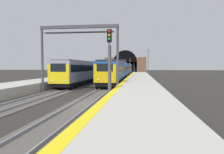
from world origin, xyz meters
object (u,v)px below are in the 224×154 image
Objects in this scene: train_adjacent_platform at (94,70)px; overhead_signal_gantry at (79,42)px; catenary_mast_near at (148,62)px; train_main_approaching at (123,70)px; railway_signal_near at (109,59)px; railway_signal_mid at (130,66)px; railway_signal_far at (134,67)px.

overhead_signal_gantry is (-19.82, -2.57, 3.55)m from train_adjacent_platform.
catenary_mast_near is at bearing 152.31° from train_adjacent_platform.
train_main_approaching is at bearing 149.83° from catenary_mast_near.
railway_signal_near is 37.67m from railway_signal_mid.
train_main_approaching is 6.18× the size of overhead_signal_gantry.
railway_signal_near is at bearing 174.04° from catenary_mast_near.
catenary_mast_near reaches higher than train_adjacent_platform.
train_adjacent_platform is (-10.13, 5.15, 0.02)m from train_main_approaching.
railway_signal_near is 7.89m from overhead_signal_gantry.
railway_signal_near is 77.31m from railway_signal_far.
overhead_signal_gantry is at bearing 8.40° from train_adjacent_platform.
railway_signal_mid is (11.67, -6.97, 0.91)m from train_adjacent_platform.
train_adjacent_platform is 25.00m from catenary_mast_near.
train_main_approaching is at bearing -49.72° from railway_signal_mid.
catenary_mast_near is at bearing 153.87° from railway_signal_mid.
train_main_approaching is 12.09× the size of railway_signal_far.
railway_signal_near reaches higher than train_adjacent_platform.
catenary_mast_near is at bearing 9.62° from railway_signal_far.
overhead_signal_gantry is (-31.49, 4.39, 2.64)m from railway_signal_mid.
train_main_approaching is 10.93× the size of railway_signal_mid.
train_adjacent_platform reaches higher than railway_signal_far.
train_adjacent_platform is at bearing -165.00° from railway_signal_near.
railway_signal_far is at bearing 9.62° from catenary_mast_near.
overhead_signal_gantry is 1.08× the size of catenary_mast_near.
train_adjacent_platform is at bearing -30.83° from railway_signal_mid.
catenary_mast_near is (21.85, -11.96, 2.11)m from train_adjacent_platform.
railway_signal_near is at bearing 2.62° from train_main_approaching.
railway_signal_mid is at bearing -7.94° from overhead_signal_gantry.
train_adjacent_platform is at bearing 151.31° from catenary_mast_near.
train_adjacent_platform reaches higher than train_main_approaching.
railway_signal_mid reaches higher than railway_signal_far.
railway_signal_near is at bearing 16.01° from train_adjacent_platform.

